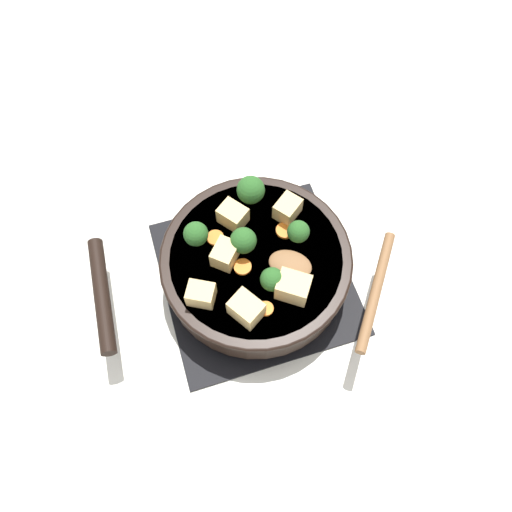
# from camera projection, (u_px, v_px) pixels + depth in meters

# --- Properties ---
(ground_plane) EXTENTS (2.40, 2.40, 0.00)m
(ground_plane) POSITION_uv_depth(u_px,v_px,m) (256.00, 278.00, 0.86)
(ground_plane) COLOR silver
(front_burner_grate) EXTENTS (0.31, 0.31, 0.03)m
(front_burner_grate) POSITION_uv_depth(u_px,v_px,m) (256.00, 275.00, 0.85)
(front_burner_grate) COLOR black
(front_burner_grate) RESTS_ON ground_plane
(skillet_pan) EXTENTS (0.42, 0.31, 0.06)m
(skillet_pan) POSITION_uv_depth(u_px,v_px,m) (254.00, 263.00, 0.80)
(skillet_pan) COLOR black
(skillet_pan) RESTS_ON front_burner_grate
(wooden_spoon) EXTENTS (0.22, 0.21, 0.02)m
(wooden_spoon) POSITION_uv_depth(u_px,v_px,m) (335.00, 278.00, 0.76)
(wooden_spoon) COLOR brown
(wooden_spoon) RESTS_ON skillet_pan
(tofu_cube_center_large) EXTENTS (0.05, 0.05, 0.03)m
(tofu_cube_center_large) POSITION_uv_depth(u_px,v_px,m) (233.00, 215.00, 0.80)
(tofu_cube_center_large) COLOR #DBB770
(tofu_cube_center_large) RESTS_ON skillet_pan
(tofu_cube_near_handle) EXTENTS (0.06, 0.06, 0.04)m
(tofu_cube_near_handle) POSITION_uv_depth(u_px,v_px,m) (246.00, 309.00, 0.72)
(tofu_cube_near_handle) COLOR #DBB770
(tofu_cube_near_handle) RESTS_ON skillet_pan
(tofu_cube_east_chunk) EXTENTS (0.05, 0.05, 0.03)m
(tofu_cube_east_chunk) POSITION_uv_depth(u_px,v_px,m) (288.00, 209.00, 0.80)
(tofu_cube_east_chunk) COLOR #DBB770
(tofu_cube_east_chunk) RESTS_ON skillet_pan
(tofu_cube_west_chunk) EXTENTS (0.05, 0.05, 0.03)m
(tofu_cube_west_chunk) POSITION_uv_depth(u_px,v_px,m) (225.00, 254.00, 0.77)
(tofu_cube_west_chunk) COLOR #DBB770
(tofu_cube_west_chunk) RESTS_ON skillet_pan
(tofu_cube_back_piece) EXTENTS (0.06, 0.06, 0.04)m
(tofu_cube_back_piece) POSITION_uv_depth(u_px,v_px,m) (293.00, 287.00, 0.74)
(tofu_cube_back_piece) COLOR #DBB770
(tofu_cube_back_piece) RESTS_ON skillet_pan
(tofu_cube_front_piece) EXTENTS (0.05, 0.05, 0.03)m
(tofu_cube_front_piece) POSITION_uv_depth(u_px,v_px,m) (201.00, 294.00, 0.74)
(tofu_cube_front_piece) COLOR #DBB770
(tofu_cube_front_piece) RESTS_ON skillet_pan
(broccoli_floret_near_spoon) EXTENTS (0.04, 0.04, 0.05)m
(broccoli_floret_near_spoon) POSITION_uv_depth(u_px,v_px,m) (196.00, 234.00, 0.77)
(broccoli_floret_near_spoon) COLOR #709956
(broccoli_floret_near_spoon) RESTS_ON skillet_pan
(broccoli_floret_center_top) EXTENTS (0.04, 0.04, 0.05)m
(broccoli_floret_center_top) POSITION_uv_depth(u_px,v_px,m) (243.00, 241.00, 0.76)
(broccoli_floret_center_top) COLOR #709956
(broccoli_floret_center_top) RESTS_ON skillet_pan
(broccoli_floret_east_rim) EXTENTS (0.04, 0.04, 0.04)m
(broccoli_floret_east_rim) POSITION_uv_depth(u_px,v_px,m) (272.00, 280.00, 0.74)
(broccoli_floret_east_rim) COLOR #709956
(broccoli_floret_east_rim) RESTS_ON skillet_pan
(broccoli_floret_west_rim) EXTENTS (0.05, 0.05, 0.05)m
(broccoli_floret_west_rim) POSITION_uv_depth(u_px,v_px,m) (251.00, 190.00, 0.80)
(broccoli_floret_west_rim) COLOR #709956
(broccoli_floret_west_rim) RESTS_ON skillet_pan
(broccoli_floret_north_edge) EXTENTS (0.04, 0.04, 0.04)m
(broccoli_floret_north_edge) POSITION_uv_depth(u_px,v_px,m) (298.00, 232.00, 0.77)
(broccoli_floret_north_edge) COLOR #709956
(broccoli_floret_north_edge) RESTS_ON skillet_pan
(carrot_slice_orange_thin) EXTENTS (0.03, 0.03, 0.01)m
(carrot_slice_orange_thin) POSITION_uv_depth(u_px,v_px,m) (215.00, 238.00, 0.79)
(carrot_slice_orange_thin) COLOR orange
(carrot_slice_orange_thin) RESTS_ON skillet_pan
(carrot_slice_near_center) EXTENTS (0.03, 0.03, 0.01)m
(carrot_slice_near_center) POSITION_uv_depth(u_px,v_px,m) (243.00, 267.00, 0.77)
(carrot_slice_near_center) COLOR orange
(carrot_slice_near_center) RESTS_ON skillet_pan
(carrot_slice_edge_slice) EXTENTS (0.02, 0.02, 0.01)m
(carrot_slice_edge_slice) POSITION_uv_depth(u_px,v_px,m) (266.00, 309.00, 0.74)
(carrot_slice_edge_slice) COLOR orange
(carrot_slice_edge_slice) RESTS_ON skillet_pan
(carrot_slice_under_broccoli) EXTENTS (0.03, 0.03, 0.01)m
(carrot_slice_under_broccoli) POSITION_uv_depth(u_px,v_px,m) (285.00, 230.00, 0.80)
(carrot_slice_under_broccoli) COLOR orange
(carrot_slice_under_broccoli) RESTS_ON skillet_pan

